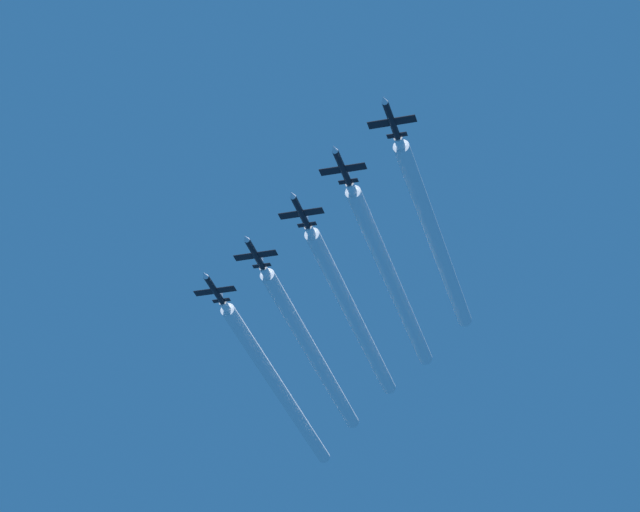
{
  "coord_description": "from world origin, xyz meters",
  "views": [
    {
      "loc": [
        -57.02,
        198.47,
        1.92
      ],
      "look_at": [
        0.1,
        -15.84,
        138.8
      ],
      "focal_mm": 78.9,
      "sensor_mm": 36.0,
      "label": 1
    }
  ],
  "objects_px": {
    "jet_fourth_echelon": "(254,253)",
    "jet_fifth_echelon": "(214,288)",
    "jet_lead": "(391,119)",
    "jet_third_echelon": "(300,211)",
    "jet_second_echelon": "(342,166)"
  },
  "relations": [
    {
      "from": "jet_fourth_echelon",
      "to": "jet_fifth_echelon",
      "type": "height_order",
      "value": "jet_fourth_echelon"
    },
    {
      "from": "jet_lead",
      "to": "jet_third_echelon",
      "type": "relative_size",
      "value": 1.0
    },
    {
      "from": "jet_third_echelon",
      "to": "jet_fifth_echelon",
      "type": "height_order",
      "value": "jet_third_echelon"
    },
    {
      "from": "jet_fourth_echelon",
      "to": "jet_third_echelon",
      "type": "bearing_deg",
      "value": 140.88
    },
    {
      "from": "jet_fourth_echelon",
      "to": "jet_lead",
      "type": "bearing_deg",
      "value": 139.2
    },
    {
      "from": "jet_second_echelon",
      "to": "jet_fifth_echelon",
      "type": "distance_m",
      "value": 42.12
    },
    {
      "from": "jet_third_echelon",
      "to": "jet_fourth_echelon",
      "type": "relative_size",
      "value": 1.0
    },
    {
      "from": "jet_second_echelon",
      "to": "jet_third_echelon",
      "type": "xyz_separation_m",
      "value": [
        10.05,
        -9.64,
        -1.16
      ]
    },
    {
      "from": "jet_lead",
      "to": "jet_fourth_echelon",
      "type": "bearing_deg",
      "value": -40.8
    },
    {
      "from": "jet_third_echelon",
      "to": "jet_fifth_echelon",
      "type": "bearing_deg",
      "value": -38.79
    },
    {
      "from": "jet_second_echelon",
      "to": "jet_third_echelon",
      "type": "height_order",
      "value": "jet_second_echelon"
    },
    {
      "from": "jet_second_echelon",
      "to": "jet_fifth_echelon",
      "type": "bearing_deg",
      "value": -40.46
    },
    {
      "from": "jet_second_echelon",
      "to": "jet_third_echelon",
      "type": "bearing_deg",
      "value": -43.82
    },
    {
      "from": "jet_third_echelon",
      "to": "jet_lead",
      "type": "bearing_deg",
      "value": 138.33
    },
    {
      "from": "jet_fourth_echelon",
      "to": "jet_fifth_echelon",
      "type": "bearing_deg",
      "value": -38.44
    }
  ]
}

